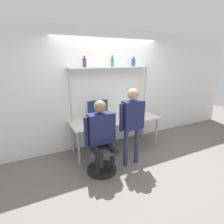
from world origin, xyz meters
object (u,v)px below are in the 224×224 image
Objects in this scene: person_standing at (132,118)px; bottle_green at (112,62)px; office_chair at (101,156)px; bottle_blue at (133,62)px; laptop at (94,123)px; cell_phone at (107,125)px; bottle_purple at (84,62)px; person_seated at (101,131)px; monitor at (98,108)px.

bottle_green is at bearing 87.43° from person_standing.
bottle_blue is at bearing 36.28° from office_chair.
bottle_green reaches higher than laptop.
bottle_green is at bearing 33.65° from laptop.
bottle_purple is at bearing 119.64° from cell_phone.
bottle_blue is (1.15, 0.40, 1.19)m from laptop.
person_seated is 6.21× the size of bottle_purple.
monitor is 1.67× the size of laptop.
bottle_blue reaches higher than office_chair.
laptop is at bearing -160.66° from bottle_blue.
monitor is 0.54× the size of office_chair.
bottle_blue is (1.21, 0.93, 1.16)m from person_seated.
bottle_purple reaches higher than cell_phone.
cell_phone is 0.73× the size of bottle_blue.
person_standing is 1.50m from bottle_blue.
person_seated is (-0.31, -0.44, 0.08)m from cell_phone.
person_seated is 1.92m from bottle_blue.
bottle_purple is 1.07× the size of bottle_blue.
person_seated is (-0.01, -0.04, 0.53)m from office_chair.
monitor is at bearing 178.45° from bottle_blue.
bottle_green is at bearing -3.90° from monitor.
laptop reaches higher than cell_phone.
person_seated is at bearing -92.09° from bottle_purple.
person_seated is 5.90× the size of bottle_green.
bottle_green is (0.36, -0.02, 1.02)m from monitor.
person_seated reaches higher than laptop.
monitor reaches higher than office_chair.
bottle_green is at bearing 180.00° from bottle_blue.
person_seated is at bearing -125.76° from bottle_green.
laptop is 1.26m from bottle_purple.
laptop is 0.22× the size of person_seated.
monitor is 1.36m from bottle_blue.
bottle_purple is at bearing 121.76° from person_standing.
office_chair is 2.25m from bottle_blue.
person_standing is 7.48× the size of bottle_blue.
bottle_green is (0.66, 0.88, 1.70)m from office_chair.
person_standing is (0.57, -0.55, 0.19)m from laptop.
monitor reaches higher than cell_phone.
laptop is at bearing 83.32° from person_seated.
person_seated is at bearing -107.91° from monitor.
laptop is 2.01× the size of cell_phone.
bottle_purple reaches higher than bottle_blue.
person_seated reaches higher than office_chair.
monitor reaches higher than laptop.
bottle_blue reaches higher than cell_phone.
laptop is at bearing -146.35° from bottle_green.
cell_phone is (0.00, -0.51, -0.23)m from monitor.
person_seated is 0.89× the size of person_standing.
monitor is at bearing 60.10° from laptop.
person_standing is at bearing -58.24° from bottle_purple.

